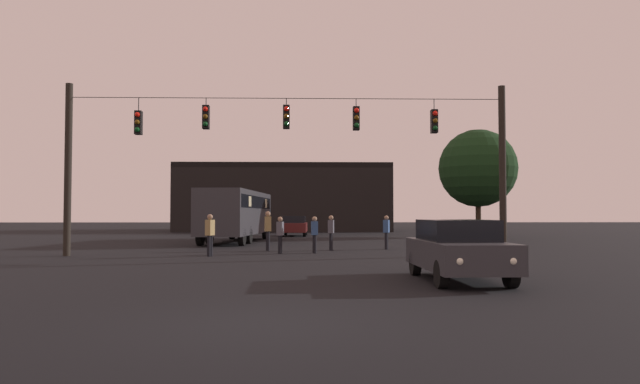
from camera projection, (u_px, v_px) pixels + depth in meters
name	position (u px, v px, depth m)	size (l,w,h in m)	color
ground_plane	(292.00, 243.00, 33.33)	(168.00, 168.00, 0.00)	black
overhead_signal_span	(286.00, 153.00, 23.51)	(17.77, 0.44, 6.90)	black
city_bus	(237.00, 211.00, 34.88)	(3.38, 11.17, 3.00)	#2D2D33
car_near_right	(458.00, 249.00, 14.56)	(1.88, 4.37, 1.52)	#2D2D33
car_far_left	(295.00, 226.00, 44.20)	(1.94, 4.39, 1.52)	#511919
pedestrian_crossing_left	(315.00, 233.00, 24.86)	(0.30, 0.39, 1.56)	black
pedestrian_crossing_center	(331.00, 231.00, 26.71)	(0.31, 0.40, 1.60)	black
pedestrian_crossing_right	(386.00, 230.00, 27.59)	(0.35, 0.42, 1.60)	black
pedestrian_near_bus	(268.00, 228.00, 26.44)	(0.32, 0.41, 1.79)	black
pedestrian_trailing	(280.00, 233.00, 24.53)	(0.31, 0.40, 1.55)	black
pedestrian_far_side	(210.00, 232.00, 23.04)	(0.35, 0.42, 1.66)	black
corner_building	(285.00, 199.00, 59.98)	(20.34, 13.44, 6.43)	black
tree_left_silhouette	(478.00, 168.00, 42.73)	(5.68, 5.68, 7.86)	#2D2116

